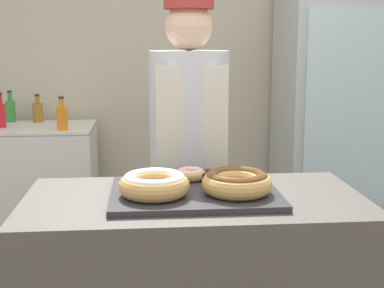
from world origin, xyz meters
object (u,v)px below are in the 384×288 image
at_px(brownie_back_right, 212,175).
at_px(bottle_red, 1,114).
at_px(brownie_back_left, 169,176).
at_px(baker_person, 189,163).
at_px(donut_chocolate_glaze, 237,182).
at_px(beverage_fridge, 329,121).
at_px(donut_light_glaze, 154,184).
at_px(chest_freezer, 30,190).
at_px(donut_mini_center, 191,174).
at_px(bottle_green, 11,110).
at_px(serving_tray, 194,194).
at_px(bottle_amber, 38,111).
at_px(bottle_orange, 62,117).

bearing_deg(brownie_back_right, bottle_red, 128.17).
xyz_separation_m(brownie_back_left, baker_person, (0.12, 0.44, -0.05)).
relative_size(donut_chocolate_glaze, beverage_fridge, 0.14).
bearing_deg(brownie_back_right, beverage_fridge, 56.76).
relative_size(donut_light_glaze, chest_freezer, 0.28).
relative_size(donut_mini_center, beverage_fridge, 0.07).
relative_size(baker_person, bottle_green, 7.57).
height_order(serving_tray, bottle_green, bottle_green).
relative_size(serving_tray, donut_mini_center, 5.03).
xyz_separation_m(donut_mini_center, bottle_red, (-1.13, 1.54, 0.05)).
height_order(brownie_back_left, bottle_amber, bottle_amber).
bearing_deg(bottle_amber, serving_tray, -64.24).
xyz_separation_m(bottle_orange, bottle_green, (-0.42, 0.41, 0.00)).
distance_m(brownie_back_right, bottle_green, 2.17).
bearing_deg(donut_light_glaze, baker_person, 74.57).
distance_m(bottle_amber, bottle_green, 0.20).
relative_size(brownie_back_left, bottle_green, 0.39).
bearing_deg(beverage_fridge, serving_tray, -122.81).
xyz_separation_m(bottle_orange, bottle_red, (-0.42, 0.15, 0.01)).
relative_size(serving_tray, donut_chocolate_glaze, 2.41).
distance_m(chest_freezer, bottle_red, 0.56).
height_order(donut_light_glaze, bottle_orange, bottle_orange).
bearing_deg(donut_chocolate_glaze, baker_person, 100.40).
distance_m(beverage_fridge, bottle_amber, 2.06).
distance_m(donut_chocolate_glaze, chest_freezer, 2.18).
bearing_deg(donut_light_glaze, beverage_fridge, 54.67).
bearing_deg(brownie_back_left, bottle_amber, 115.52).
bearing_deg(baker_person, beverage_fridge, 46.32).
distance_m(serving_tray, donut_light_glaze, 0.17).
distance_m(donut_mini_center, beverage_fridge, 1.93).
height_order(donut_mini_center, baker_person, baker_person).
bearing_deg(bottle_amber, beverage_fridge, -5.47).
xyz_separation_m(donut_light_glaze, bottle_amber, (-0.78, 1.98, 0.01)).
bearing_deg(chest_freezer, donut_chocolate_glaze, -57.93).
xyz_separation_m(chest_freezer, bottle_red, (-0.15, -0.04, 0.53)).
bearing_deg(bottle_orange, bottle_red, 160.36).
xyz_separation_m(chest_freezer, bottle_green, (-0.15, 0.22, 0.53)).
xyz_separation_m(brownie_back_right, bottle_green, (-1.21, 1.80, 0.05)).
bearing_deg(bottle_orange, donut_mini_center, -63.06).
distance_m(beverage_fridge, chest_freezer, 2.14).
relative_size(donut_chocolate_glaze, bottle_green, 1.15).
height_order(donut_mini_center, bottle_red, bottle_red).
bearing_deg(bottle_amber, bottle_orange, -59.47).
bearing_deg(serving_tray, bottle_green, 119.86).
distance_m(donut_mini_center, bottle_green, 2.13).
bearing_deg(bottle_orange, brownie_back_left, -65.93).
distance_m(donut_chocolate_glaze, brownie_back_left, 0.32).
bearing_deg(donut_light_glaze, bottle_orange, 109.20).
xyz_separation_m(serving_tray, brownie_back_left, (-0.09, 0.16, 0.03)).
height_order(bottle_amber, bottle_green, bottle_green).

